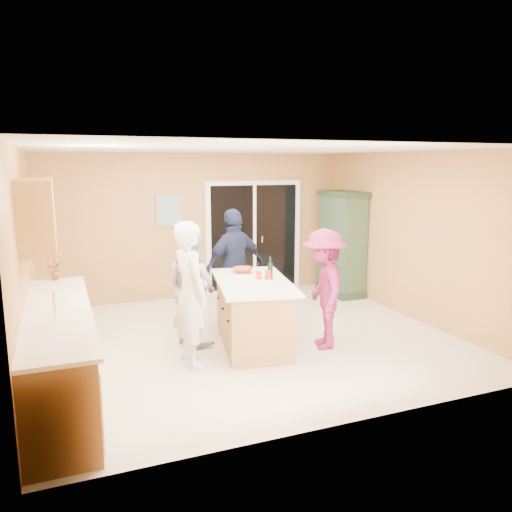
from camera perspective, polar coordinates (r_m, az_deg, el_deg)
name	(u,v)px	position (r m, az deg, el deg)	size (l,w,h in m)	color
floor	(249,339)	(7.07, -0.84, -9.43)	(5.50, 5.50, 0.00)	beige
ceiling	(248,149)	(6.65, -0.90, 12.15)	(5.50, 5.00, 0.10)	white
wall_back	(199,226)	(9.09, -6.48, 3.43)	(5.50, 0.10, 2.60)	#E9B260
wall_front	(348,290)	(4.53, 10.45, -3.82)	(5.50, 0.10, 2.60)	#E9B260
wall_left	(25,262)	(6.32, -24.87, -0.58)	(0.10, 5.00, 2.60)	#E9B260
wall_right	(414,236)	(8.12, 17.61, 2.15)	(0.10, 5.00, 2.60)	#E9B260
left_cabinet_run	(59,359)	(5.52, -21.56, -10.92)	(0.65, 3.05, 1.24)	#A1703E
upper_cabinets	(37,213)	(6.04, -23.73, 4.55)	(0.35, 1.60, 0.75)	#A1703E
sliding_door	(254,237)	(9.42, -0.22, 2.20)	(1.90, 0.07, 2.10)	white
framed_picture	(169,211)	(8.91, -9.91, 5.14)	(0.46, 0.04, 0.56)	#A98354
kitchen_island	(253,315)	(6.68, -0.35, -6.80)	(1.24, 1.86, 0.90)	#A1703E
green_hutch	(342,245)	(9.37, 9.80, 1.30)	(0.55, 1.05, 1.92)	#213523
woman_white	(191,294)	(6.03, -7.49, -4.30)	(0.64, 0.42, 1.75)	silver
woman_grey	(192,288)	(6.78, -7.33, -3.63)	(0.74, 0.58, 1.53)	gray
woman_navy	(235,267)	(7.53, -2.45, -1.23)	(1.03, 0.43, 1.75)	#171D34
woman_magenta	(324,289)	(6.61, 7.77, -3.75)	(1.02, 0.59, 1.58)	maroon
serving_bowl	(243,270)	(7.03, -1.52, -1.62)	(0.28, 0.28, 0.07)	#AF2713
tulip_vase	(54,265)	(6.86, -22.05, -0.95)	(0.21, 0.14, 0.40)	red
tumbler_near	(268,275)	(6.61, 1.40, -2.15)	(0.08, 0.08, 0.12)	#AF2713
tumbler_far	(259,275)	(6.63, 0.31, -2.20)	(0.07, 0.07, 0.10)	#AF2713
wine_bottle	(270,270)	(6.64, 1.64, -1.62)	(0.07, 0.07, 0.30)	black
white_plate	(276,289)	(6.08, 2.32, -3.81)	(0.22, 0.22, 0.02)	silver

